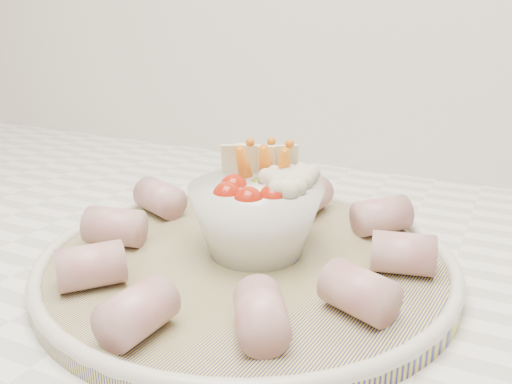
% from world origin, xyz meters
% --- Properties ---
extents(serving_platter, '(0.39, 0.39, 0.02)m').
position_xyz_m(serving_platter, '(-0.16, 1.41, 0.93)').
color(serving_platter, navy).
rests_on(serving_platter, kitchen_counter).
extents(veggie_bowl, '(0.12, 0.12, 0.09)m').
position_xyz_m(veggie_bowl, '(-0.16, 1.42, 0.97)').
color(veggie_bowl, silver).
rests_on(veggie_bowl, serving_platter).
extents(cured_meat_rolls, '(0.31, 0.31, 0.03)m').
position_xyz_m(cured_meat_rolls, '(-0.16, 1.41, 0.95)').
color(cured_meat_rolls, '#A24A54').
rests_on(cured_meat_rolls, serving_platter).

